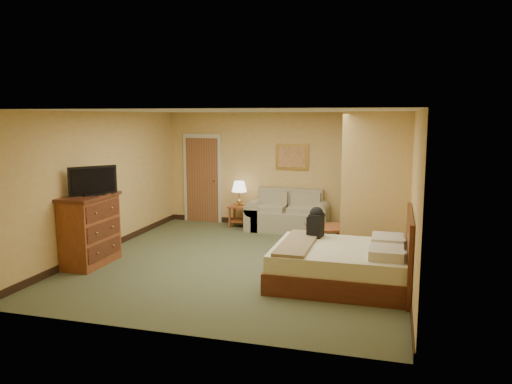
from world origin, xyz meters
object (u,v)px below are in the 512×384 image
(coffee_table, at_px, (326,233))
(dresser, at_px, (90,230))
(loveseat, at_px, (288,217))
(bed, at_px, (346,264))

(coffee_table, bearing_deg, dresser, -151.26)
(loveseat, height_order, bed, bed)
(coffee_table, distance_m, dresser, 4.27)
(dresser, xyz_separation_m, bed, (4.29, 0.16, -0.30))
(coffee_table, relative_size, dresser, 0.75)
(loveseat, height_order, dresser, dresser)
(dresser, bearing_deg, coffee_table, 28.74)
(loveseat, bearing_deg, dresser, -128.16)
(coffee_table, height_order, bed, bed)
(coffee_table, height_order, dresser, dresser)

